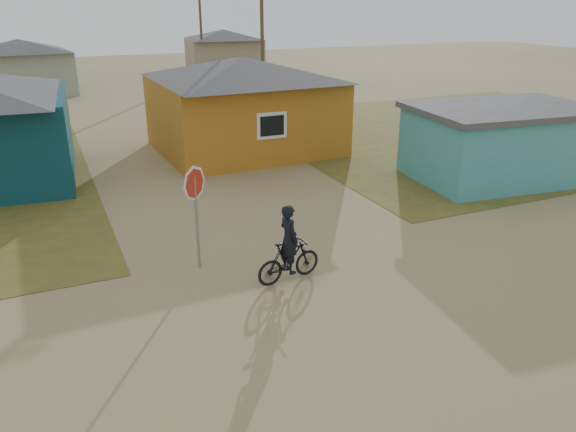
% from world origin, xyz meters
% --- Properties ---
extents(ground, '(120.00, 120.00, 0.00)m').
position_xyz_m(ground, '(0.00, 0.00, 0.00)').
color(ground, '#928154').
extents(grass_ne, '(20.00, 18.00, 0.00)m').
position_xyz_m(grass_ne, '(14.00, 13.00, 0.01)').
color(grass_ne, brown).
rests_on(grass_ne, ground).
extents(house_yellow, '(7.72, 6.76, 3.90)m').
position_xyz_m(house_yellow, '(2.50, 14.00, 2.00)').
color(house_yellow, '#B16B1B').
rests_on(house_yellow, ground).
extents(shed_turquoise, '(6.71, 4.93, 2.60)m').
position_xyz_m(shed_turquoise, '(9.50, 6.50, 1.31)').
color(shed_turquoise, teal).
rests_on(shed_turquoise, ground).
extents(house_pale_west, '(7.04, 6.15, 3.60)m').
position_xyz_m(house_pale_west, '(-6.00, 34.00, 1.86)').
color(house_pale_west, gray).
rests_on(house_pale_west, ground).
extents(house_beige_east, '(6.95, 6.05, 3.60)m').
position_xyz_m(house_beige_east, '(10.00, 40.00, 1.86)').
color(house_beige_east, gray).
rests_on(house_beige_east, ground).
extents(utility_pole_near, '(1.40, 0.20, 8.00)m').
position_xyz_m(utility_pole_near, '(6.50, 22.00, 4.14)').
color(utility_pole_near, '#4E402F').
rests_on(utility_pole_near, ground).
extents(utility_pole_far, '(1.40, 0.20, 8.00)m').
position_xyz_m(utility_pole_far, '(7.50, 38.00, 4.14)').
color(utility_pole_far, '#4E402F').
rests_on(utility_pole_far, ground).
extents(stop_sign, '(0.81, 0.29, 2.56)m').
position_xyz_m(stop_sign, '(-2.38, 3.81, 1.87)').
color(stop_sign, gray).
rests_on(stop_sign, ground).
extents(cyclist, '(1.69, 0.70, 1.86)m').
position_xyz_m(cyclist, '(-0.67, 2.29, 0.68)').
color(cyclist, black).
rests_on(cyclist, ground).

